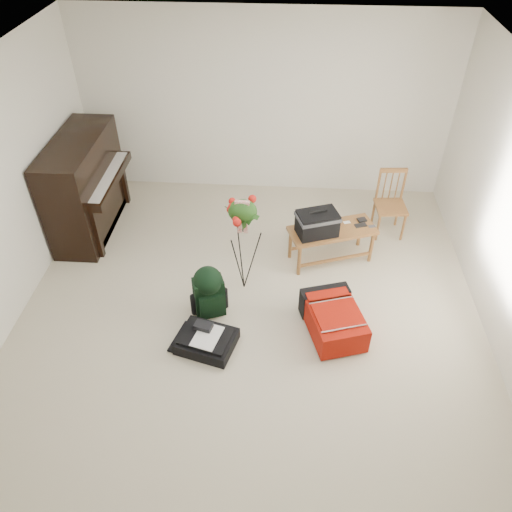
# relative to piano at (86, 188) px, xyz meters

# --- Properties ---
(floor) EXTENTS (5.00, 5.50, 0.01)m
(floor) POSITION_rel_piano_xyz_m (2.19, -1.60, -0.60)
(floor) COLOR #BAB196
(floor) RESTS_ON ground
(ceiling) EXTENTS (5.00, 5.50, 0.01)m
(ceiling) POSITION_rel_piano_xyz_m (2.19, -1.60, 1.90)
(ceiling) COLOR white
(ceiling) RESTS_ON wall_back
(wall_back) EXTENTS (5.00, 0.04, 2.50)m
(wall_back) POSITION_rel_piano_xyz_m (2.19, 1.15, 0.65)
(wall_back) COLOR white
(wall_back) RESTS_ON floor
(piano) EXTENTS (0.71, 1.50, 1.25)m
(piano) POSITION_rel_piano_xyz_m (0.00, 0.00, 0.00)
(piano) COLOR black
(piano) RESTS_ON floor
(bench) EXTENTS (1.10, 0.72, 0.79)m
(bench) POSITION_rel_piano_xyz_m (2.94, -0.49, -0.04)
(bench) COLOR #976131
(bench) RESTS_ON floor
(dining_chair) EXTENTS (0.40, 0.40, 0.87)m
(dining_chair) POSITION_rel_piano_xyz_m (3.86, 0.15, -0.18)
(dining_chair) COLOR #976131
(dining_chair) RESTS_ON floor
(red_suitcase) EXTENTS (0.70, 0.88, 0.32)m
(red_suitcase) POSITION_rel_piano_xyz_m (3.07, -1.59, -0.43)
(red_suitcase) COLOR #AF1307
(red_suitcase) RESTS_ON floor
(black_duffel) EXTENTS (0.66, 0.58, 0.23)m
(black_duffel) POSITION_rel_piano_xyz_m (1.78, -1.94, -0.51)
(black_duffel) COLOR black
(black_duffel) RESTS_ON floor
(green_backpack) EXTENTS (0.36, 0.34, 0.63)m
(green_backpack) POSITION_rel_piano_xyz_m (1.75, -1.48, -0.25)
(green_backpack) COLOR black
(green_backpack) RESTS_ON floor
(flower_stand) EXTENTS (0.41, 0.41, 1.23)m
(flower_stand) POSITION_rel_piano_xyz_m (2.09, -1.04, 0.00)
(flower_stand) COLOR black
(flower_stand) RESTS_ON floor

